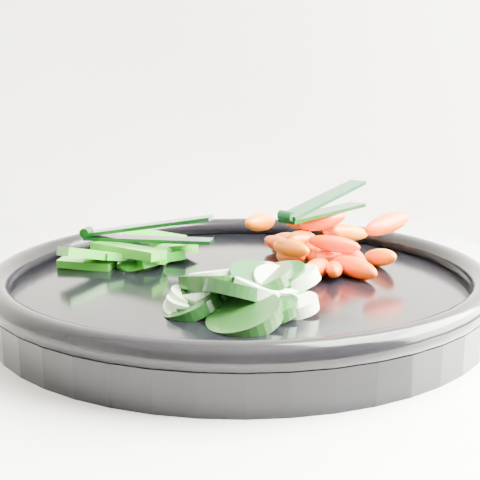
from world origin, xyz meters
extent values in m
cylinder|color=black|center=(0.70, 1.65, 0.94)|extent=(0.47, 0.47, 0.02)
torus|color=black|center=(0.70, 1.65, 0.96)|extent=(0.48, 0.48, 0.02)
cylinder|color=black|center=(0.68, 1.55, 0.96)|extent=(0.07, 0.07, 0.03)
cylinder|color=beige|center=(0.69, 1.56, 0.96)|extent=(0.04, 0.04, 0.02)
cylinder|color=black|center=(0.67, 1.59, 0.96)|extent=(0.05, 0.05, 0.03)
cylinder|color=#B4D0A6|center=(0.66, 1.58, 0.96)|extent=(0.04, 0.04, 0.02)
cylinder|color=black|center=(0.67, 1.58, 0.96)|extent=(0.04, 0.04, 0.02)
cylinder|color=#DCF6C5|center=(0.65, 1.59, 0.96)|extent=(0.05, 0.05, 0.02)
cylinder|color=black|center=(0.70, 1.56, 0.96)|extent=(0.06, 0.06, 0.02)
cylinder|color=#D9F3C3|center=(0.72, 1.56, 0.96)|extent=(0.04, 0.04, 0.02)
cylinder|color=black|center=(0.67, 1.60, 0.96)|extent=(0.05, 0.05, 0.02)
cylinder|color=beige|center=(0.67, 1.60, 0.96)|extent=(0.04, 0.04, 0.02)
cylinder|color=black|center=(0.66, 1.58, 0.96)|extent=(0.05, 0.05, 0.01)
cylinder|color=#B2D0A6|center=(0.67, 1.59, 0.96)|extent=(0.03, 0.03, 0.01)
cylinder|color=black|center=(0.67, 1.58, 0.96)|extent=(0.06, 0.06, 0.02)
cylinder|color=beige|center=(0.65, 1.58, 0.96)|extent=(0.04, 0.04, 0.01)
cylinder|color=black|center=(0.65, 1.58, 0.96)|extent=(0.05, 0.05, 0.02)
cylinder|color=#D8EFBF|center=(0.65, 1.58, 0.96)|extent=(0.05, 0.05, 0.02)
cylinder|color=black|center=(0.70, 1.59, 0.97)|extent=(0.06, 0.06, 0.03)
cylinder|color=beige|center=(0.73, 1.59, 0.97)|extent=(0.05, 0.05, 0.02)
cylinder|color=black|center=(0.67, 1.60, 0.97)|extent=(0.05, 0.05, 0.02)
cylinder|color=beige|center=(0.67, 1.61, 0.97)|extent=(0.04, 0.04, 0.02)
cylinder|color=black|center=(0.68, 1.57, 0.97)|extent=(0.06, 0.06, 0.03)
cylinder|color=#D0EBBC|center=(0.69, 1.57, 0.97)|extent=(0.03, 0.04, 0.02)
cylinder|color=black|center=(0.70, 1.59, 0.97)|extent=(0.06, 0.05, 0.03)
cylinder|color=#CEECBC|center=(0.71, 1.58, 0.97)|extent=(0.05, 0.04, 0.03)
cylinder|color=black|center=(0.71, 1.60, 0.97)|extent=(0.05, 0.05, 0.02)
cylinder|color=beige|center=(0.70, 1.60, 0.97)|extent=(0.04, 0.04, 0.02)
ellipsoid|color=#FF4B00|center=(0.80, 1.66, 0.96)|extent=(0.02, 0.05, 0.03)
ellipsoid|color=#FE3100|center=(0.76, 1.64, 0.96)|extent=(0.04, 0.05, 0.02)
ellipsoid|color=#F42300|center=(0.79, 1.64, 0.96)|extent=(0.03, 0.05, 0.02)
ellipsoid|color=red|center=(0.75, 1.68, 0.96)|extent=(0.03, 0.05, 0.03)
ellipsoid|color=#FC6300|center=(0.82, 1.67, 0.96)|extent=(0.02, 0.05, 0.03)
ellipsoid|color=#F16000|center=(0.77, 1.69, 0.96)|extent=(0.02, 0.05, 0.02)
ellipsoid|color=red|center=(0.77, 1.64, 0.96)|extent=(0.03, 0.04, 0.02)
ellipsoid|color=#EC3700|center=(0.78, 1.67, 0.96)|extent=(0.05, 0.04, 0.02)
ellipsoid|color=#FF5900|center=(0.76, 1.75, 0.96)|extent=(0.04, 0.05, 0.02)
ellipsoid|color=#F11500|center=(0.75, 1.73, 0.96)|extent=(0.03, 0.05, 0.02)
ellipsoid|color=#E05600|center=(0.74, 1.65, 0.98)|extent=(0.03, 0.05, 0.02)
ellipsoid|color=#DD4900|center=(0.80, 1.71, 0.98)|extent=(0.04, 0.05, 0.03)
ellipsoid|color=#F73300|center=(0.76, 1.69, 0.98)|extent=(0.02, 0.04, 0.02)
ellipsoid|color=red|center=(0.78, 1.66, 0.98)|extent=(0.04, 0.03, 0.02)
ellipsoid|color=#FC5000|center=(0.76, 1.68, 0.98)|extent=(0.05, 0.04, 0.02)
ellipsoid|color=#DB5700|center=(0.80, 1.70, 0.98)|extent=(0.05, 0.02, 0.02)
ellipsoid|color=#E73400|center=(0.78, 1.69, 0.99)|extent=(0.05, 0.03, 0.02)
ellipsoid|color=#F14F00|center=(0.73, 1.69, 0.99)|extent=(0.04, 0.04, 0.02)
ellipsoid|color=#F36200|center=(0.77, 1.70, 0.99)|extent=(0.05, 0.02, 0.02)
ellipsoid|color=#FF1300|center=(0.83, 1.67, 0.99)|extent=(0.06, 0.04, 0.03)
cube|color=#0E6A0A|center=(0.63, 1.72, 0.96)|extent=(0.04, 0.06, 0.02)
cube|color=#12710A|center=(0.64, 1.71, 0.96)|extent=(0.03, 0.06, 0.03)
cube|color=#16720A|center=(0.65, 1.74, 0.96)|extent=(0.05, 0.06, 0.02)
cube|color=#0A690C|center=(0.64, 1.72, 0.96)|extent=(0.05, 0.02, 0.02)
cube|color=#09680F|center=(0.64, 1.72, 0.96)|extent=(0.06, 0.05, 0.02)
cube|color=#18710A|center=(0.58, 1.71, 0.96)|extent=(0.05, 0.03, 0.01)
cube|color=#116A0A|center=(0.60, 1.72, 0.96)|extent=(0.03, 0.05, 0.02)
cube|color=#206309|center=(0.59, 1.70, 0.97)|extent=(0.05, 0.04, 0.02)
cube|color=#15730A|center=(0.62, 1.71, 0.97)|extent=(0.06, 0.06, 0.01)
cube|color=#10720A|center=(0.64, 1.75, 0.97)|extent=(0.06, 0.03, 0.02)
cylinder|color=black|center=(0.74, 1.65, 1.00)|extent=(0.01, 0.01, 0.01)
cube|color=black|center=(0.78, 1.69, 1.00)|extent=(0.10, 0.08, 0.00)
cube|color=black|center=(0.78, 1.69, 1.01)|extent=(0.09, 0.08, 0.02)
cylinder|color=black|center=(0.58, 1.74, 0.98)|extent=(0.01, 0.01, 0.01)
cube|color=black|center=(0.63, 1.72, 0.97)|extent=(0.11, 0.05, 0.00)
cube|color=black|center=(0.63, 1.72, 0.99)|extent=(0.11, 0.05, 0.02)
camera|label=1|loc=(0.60, 1.16, 1.09)|focal=50.00mm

